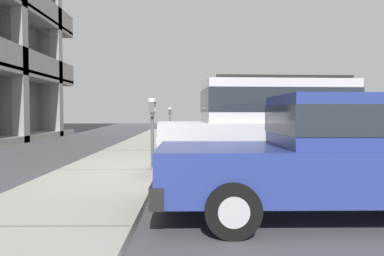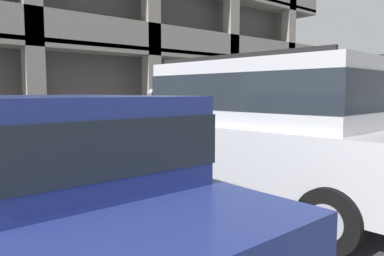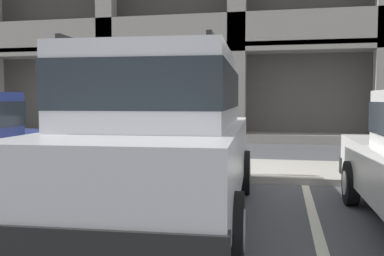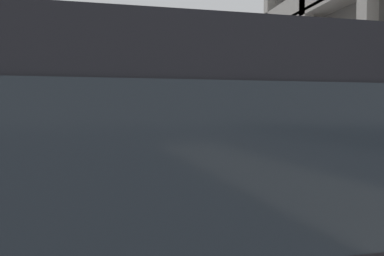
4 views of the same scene
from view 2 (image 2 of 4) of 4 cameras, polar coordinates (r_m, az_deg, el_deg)
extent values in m
cube|color=#4C4C51|center=(7.13, -2.06, -7.60)|extent=(80.00, 80.00, 0.10)
cube|color=#ADA89E|center=(8.14, -7.79, -5.19)|extent=(40.00, 2.20, 0.12)
cube|color=#606060|center=(8.13, -7.79, -4.76)|extent=(0.03, 2.16, 0.00)
cube|color=#606060|center=(10.80, 10.37, -2.24)|extent=(0.03, 2.16, 0.00)
cube|color=#606060|center=(14.11, 20.68, -0.69)|extent=(0.03, 2.16, 0.00)
cube|color=silver|center=(5.12, -6.29, -12.32)|extent=(0.12, 4.80, 0.01)
cube|color=silver|center=(7.32, 14.84, -7.01)|extent=(0.12, 4.80, 0.01)
cube|color=silver|center=(10.05, 25.20, -3.95)|extent=(0.12, 4.80, 0.01)
cube|color=silver|center=(5.35, 10.59, -3.59)|extent=(2.11, 4.80, 0.80)
cube|color=silver|center=(5.25, 11.19, 5.22)|extent=(1.79, 3.00, 0.84)
cube|color=#232B33|center=(5.25, 11.20, 5.44)|extent=(1.81, 3.03, 0.46)
cube|color=black|center=(6.98, -5.11, -3.72)|extent=(1.88, 0.27, 0.24)
cube|color=silver|center=(7.33, -1.90, -0.41)|extent=(0.24, 0.04, 0.14)
cube|color=silver|center=(6.63, -9.25, -1.11)|extent=(0.24, 0.04, 0.14)
cylinder|color=black|center=(7.01, 5.11, -4.67)|extent=(0.24, 0.67, 0.66)
cylinder|color=#B2B2B7|center=(7.01, 5.11, -4.67)|extent=(0.24, 0.38, 0.36)
cylinder|color=black|center=(5.79, -6.78, -6.86)|extent=(0.24, 0.67, 0.66)
cylinder|color=#B2B2B7|center=(5.79, -6.78, -6.86)|extent=(0.24, 0.38, 0.36)
cylinder|color=black|center=(3.96, 20.32, -13.06)|extent=(0.24, 0.67, 0.66)
cylinder|color=#B2B2B7|center=(3.96, 20.32, -13.06)|extent=(0.24, 0.38, 0.36)
cube|color=black|center=(5.85, 15.20, 9.66)|extent=(0.20, 2.62, 0.05)
cube|color=black|center=(4.73, 6.42, 10.84)|extent=(0.20, 2.62, 0.05)
cube|color=navy|center=(3.53, -21.29, -10.79)|extent=(1.73, 4.41, 0.60)
cube|color=navy|center=(3.14, -19.84, -1.22)|extent=(1.51, 1.99, 0.64)
cube|color=#232B33|center=(3.13, -19.85, -0.93)|extent=(1.53, 2.02, 0.35)
cube|color=silver|center=(5.74, -23.82, -4.07)|extent=(0.24, 0.03, 0.14)
cylinder|color=black|center=(5.13, -17.52, -9.05)|extent=(0.16, 0.60, 0.60)
cylinder|color=#B2B2B7|center=(5.13, -17.52, -9.05)|extent=(0.18, 0.33, 0.33)
cube|color=silver|center=(7.97, 26.39, -2.02)|extent=(1.77, 4.43, 0.60)
cube|color=black|center=(9.02, 13.54, -1.93)|extent=(1.74, 0.19, 0.24)
cube|color=silver|center=(9.46, 15.16, -0.16)|extent=(0.24, 0.03, 0.14)
cube|color=silver|center=(8.60, 11.29, -0.63)|extent=(0.24, 0.03, 0.14)
cylinder|color=black|center=(9.33, 20.49, -2.62)|extent=(0.17, 0.60, 0.60)
cylinder|color=#B2B2B7|center=(9.33, 20.49, -2.62)|extent=(0.19, 0.33, 0.33)
cylinder|color=black|center=(7.91, 14.78, -3.87)|extent=(0.17, 0.60, 0.60)
cylinder|color=#B2B2B7|center=(7.91, 14.78, -3.87)|extent=(0.19, 0.33, 0.33)
cube|color=black|center=(11.83, 21.55, -0.42)|extent=(1.74, 0.22, 0.24)
cube|color=silver|center=(12.30, 22.46, 0.89)|extent=(0.24, 0.04, 0.14)
cube|color=silver|center=(11.36, 20.20, 0.62)|extent=(0.24, 0.04, 0.14)
cylinder|color=black|center=(12.29, 26.58, -0.97)|extent=(0.18, 0.61, 0.60)
cylinder|color=#B2B2B7|center=(12.29, 26.58, -0.97)|extent=(0.19, 0.34, 0.33)
cylinder|color=black|center=(10.75, 23.39, -1.69)|extent=(0.18, 0.61, 0.60)
cylinder|color=#B2B2B7|center=(10.75, 23.39, -1.69)|extent=(0.19, 0.34, 0.33)
cylinder|color=#595B60|center=(7.14, -5.23, -1.54)|extent=(0.07, 0.07, 1.14)
cube|color=#595B60|center=(7.09, -5.28, 3.30)|extent=(0.28, 0.06, 0.06)
cube|color=#515459|center=(7.03, -5.96, 4.41)|extent=(0.15, 0.11, 0.22)
cylinder|color=#9EA8B2|center=(7.03, -5.96, 5.31)|extent=(0.15, 0.11, 0.15)
cube|color=#B7B293|center=(6.98, -5.68, 4.09)|extent=(0.08, 0.01, 0.08)
cube|color=#515459|center=(7.15, -4.63, 4.44)|extent=(0.15, 0.11, 0.22)
cylinder|color=#9EA8B2|center=(7.14, -4.64, 5.32)|extent=(0.15, 0.11, 0.15)
cube|color=#B7B293|center=(7.10, -4.35, 4.13)|extent=(0.08, 0.01, 0.08)
cylinder|color=#595B60|center=(11.94, 20.58, 0.78)|extent=(0.07, 0.07, 1.06)
cube|color=#424447|center=(11.90, 20.69, 4.14)|extent=(0.15, 0.11, 0.22)
cylinder|color=#9EA8B2|center=(11.90, 20.71, 4.67)|extent=(0.15, 0.11, 0.15)
cube|color=#B7B293|center=(11.88, 20.93, 3.94)|extent=(0.08, 0.01, 0.08)
cube|color=gray|center=(13.17, -23.02, 14.43)|extent=(32.00, 0.20, 1.10)
camera|label=1|loc=(6.20, -75.91, -1.03)|focal=35.00mm
camera|label=3|loc=(5.76, 66.20, 0.93)|focal=40.00mm
camera|label=4|loc=(12.38, 33.59, 3.64)|focal=35.00mm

